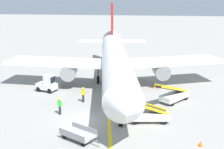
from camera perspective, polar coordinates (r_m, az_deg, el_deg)
ground_plane at (r=27.99m, az=-5.76°, el=-8.98°), size 300.00×300.00×0.00m
taxi_line_yellow at (r=32.21m, az=-0.73°, el=-5.60°), size 14.14×78.84×0.01m
airliner at (r=37.35m, az=0.63°, el=2.76°), size 28.18×35.22×10.10m
baggage_tug_near_wing at (r=36.75m, az=-12.27°, el=-1.81°), size 2.67×1.93×2.10m
belt_loader_forward_hold at (r=27.75m, az=6.82°, el=-7.48°), size 5.14×2.05×2.59m
belt_loader_aft_hold at (r=33.28m, az=11.84°, el=-3.84°), size 4.03×4.73×2.59m
baggage_cart_loaded at (r=24.58m, az=-6.48°, el=-11.35°), size 3.68×2.72×0.94m
ground_crew_marshaller at (r=32.48m, az=-5.57°, el=-3.80°), size 0.36×0.24×1.70m
ground_crew_wing_walker at (r=29.53m, az=-10.02°, el=-5.92°), size 0.36×0.24×1.70m
safety_cone_nose_left at (r=24.55m, az=16.68°, el=-12.62°), size 0.36×0.36×0.44m
safety_cone_nose_right at (r=37.72m, az=8.19°, el=-2.30°), size 0.36×0.36×0.44m
safety_cone_wingtip_left at (r=40.33m, az=0.93°, el=-1.01°), size 0.36×0.36×0.44m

